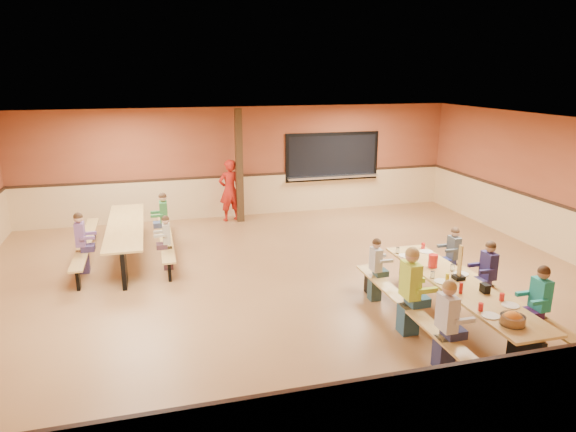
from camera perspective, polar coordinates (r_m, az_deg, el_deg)
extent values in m
plane|color=brown|center=(9.92, 0.32, -7.35)|extent=(12.00, 12.00, 0.00)
cube|color=brown|center=(14.22, -5.06, 5.98)|extent=(12.00, 0.04, 3.00)
cube|color=brown|center=(5.11, 15.81, -12.82)|extent=(12.00, 0.04, 3.00)
cube|color=brown|center=(12.42, 28.13, 2.76)|extent=(0.04, 10.00, 3.00)
cube|color=white|center=(9.17, 0.35, 10.16)|extent=(12.00, 10.00, 0.04)
cube|color=black|center=(14.85, 4.95, 6.60)|extent=(2.60, 0.06, 1.20)
cube|color=silver|center=(14.86, 5.01, 4.37)|extent=(2.70, 0.28, 0.06)
cube|color=#322110|center=(13.60, -5.44, 5.53)|extent=(0.18, 0.18, 3.00)
cube|color=tan|center=(8.44, 18.44, -7.19)|extent=(0.75, 3.60, 0.04)
cube|color=black|center=(7.50, 24.80, -14.03)|extent=(0.08, 0.60, 0.70)
cube|color=black|center=(9.80, 13.31, -5.90)|extent=(0.08, 0.60, 0.70)
cube|color=tan|center=(8.15, 13.33, -9.83)|extent=(0.26, 3.60, 0.04)
cube|color=black|center=(8.25, 13.23, -11.24)|extent=(0.06, 0.18, 0.41)
cube|color=tan|center=(9.01, 22.72, -8.14)|extent=(0.26, 3.60, 0.04)
cube|color=black|center=(9.10, 22.57, -9.44)|extent=(0.06, 0.18, 0.41)
cube|color=tan|center=(11.51, -17.63, -1.01)|extent=(0.75, 3.60, 0.04)
cube|color=black|center=(10.16, -17.75, -5.45)|extent=(0.08, 0.60, 0.70)
cube|color=black|center=(13.10, -17.27, -0.68)|extent=(0.08, 0.60, 0.70)
cube|color=tan|center=(11.67, -21.56, -2.65)|extent=(0.26, 3.60, 0.04)
cube|color=black|center=(11.74, -21.45, -3.69)|extent=(0.06, 0.18, 0.41)
cube|color=tan|center=(11.58, -13.44, -2.09)|extent=(0.26, 3.60, 0.04)
cube|color=black|center=(11.65, -13.37, -3.15)|extent=(0.06, 0.18, 0.41)
imported|color=#B51E14|center=(13.84, -6.50, 2.86)|extent=(0.68, 0.52, 1.67)
cylinder|color=red|center=(8.92, 15.81, -4.82)|extent=(0.16, 0.16, 0.22)
cube|color=black|center=(8.19, 21.04, -7.50)|extent=(0.10, 0.14, 0.13)
cylinder|color=yellow|center=(8.31, 17.27, -6.67)|extent=(0.06, 0.06, 0.17)
cylinder|color=#B2140F|center=(8.03, 18.66, -7.57)|extent=(0.06, 0.06, 0.17)
cube|color=black|center=(8.57, 18.41, -6.48)|extent=(0.16, 0.16, 0.06)
cube|color=tan|center=(8.47, 18.58, -4.72)|extent=(0.02, 0.09, 0.50)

